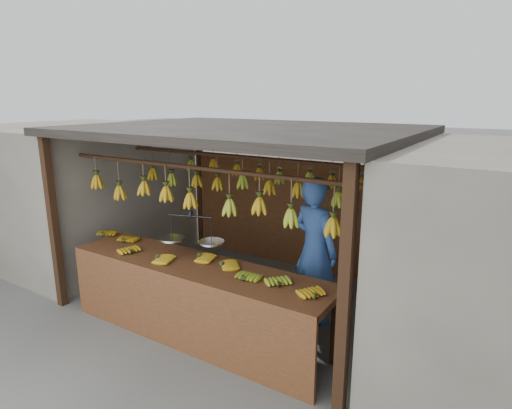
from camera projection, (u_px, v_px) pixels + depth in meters
The scene contains 8 objects.
ground at pixel (245, 298), 6.07m from camera, with size 80.00×80.00×0.00m, color #5B5B57.
stall at pixel (257, 157), 5.86m from camera, with size 4.30×3.30×2.40m.
neighbor_left at pixel (77, 190), 7.65m from camera, with size 3.00×3.00×2.30m, color slate.
counter at pixel (190, 283), 4.85m from camera, with size 3.52×0.77×0.96m.
hanging_bananas at pixel (244, 186), 5.67m from camera, with size 3.63×2.23×0.39m.
balance_scale at pixel (191, 237), 5.00m from camera, with size 0.76×0.44×0.88m.
vendor at pixel (315, 250), 5.29m from camera, with size 0.67×0.44×1.85m, color #3359A5.
bag_bundles at pixel (414, 229), 5.93m from camera, with size 0.08×0.26×1.22m.
Camera 1 is at (3.10, -4.62, 2.76)m, focal length 30.00 mm.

